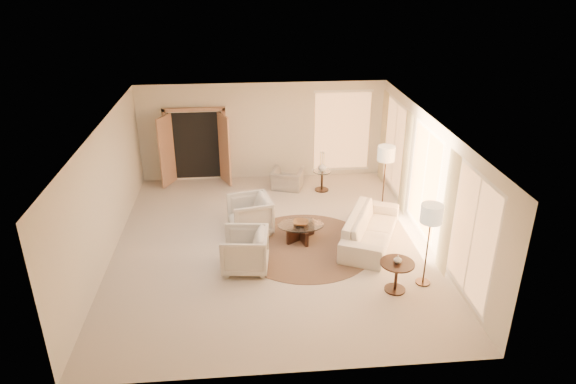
{
  "coord_description": "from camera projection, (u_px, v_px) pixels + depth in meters",
  "views": [
    {
      "loc": [
        -0.56,
        -10.1,
        5.87
      ],
      "look_at": [
        0.4,
        0.4,
        1.1
      ],
      "focal_mm": 32.0,
      "sensor_mm": 36.0,
      "label": 1
    }
  ],
  "objects": [
    {
      "name": "end_vase",
      "position": [
        398.0,
        259.0,
        9.72
      ],
      "size": [
        0.16,
        0.16,
        0.16
      ],
      "primitive_type": "imported",
      "rotation": [
        0.0,
        0.0,
        -0.03
      ],
      "color": "silver",
      "rests_on": "end_table"
    },
    {
      "name": "area_rug",
      "position": [
        306.0,
        246.0,
        11.55
      ],
      "size": [
        3.96,
        3.96,
        0.01
      ],
      "primitive_type": "cylinder",
      "rotation": [
        0.0,
        0.0,
        -0.36
      ],
      "color": "#3B261B",
      "rests_on": "room"
    },
    {
      "name": "coffee_table",
      "position": [
        301.0,
        230.0,
        11.72
      ],
      "size": [
        1.36,
        1.36,
        0.39
      ],
      "rotation": [
        0.0,
        0.0,
        -0.36
      ],
      "color": "black",
      "rests_on": "room"
    },
    {
      "name": "side_table",
      "position": [
        322.0,
        178.0,
        14.21
      ],
      "size": [
        0.5,
        0.5,
        0.58
      ],
      "rotation": [
        0.0,
        0.0,
        0.02
      ],
      "color": "black",
      "rests_on": "room"
    },
    {
      "name": "french_doors",
      "position": [
        196.0,
        147.0,
        14.49
      ],
      "size": [
        1.95,
        0.66,
        2.16
      ],
      "color": "tan",
      "rests_on": "room"
    },
    {
      "name": "floor_lamp_near",
      "position": [
        386.0,
        157.0,
        12.52
      ],
      "size": [
        0.43,
        0.43,
        1.76
      ],
      "rotation": [
        0.0,
        0.0,
        0.09
      ],
      "color": "black",
      "rests_on": "room"
    },
    {
      "name": "armchair_right",
      "position": [
        245.0,
        249.0,
        10.52
      ],
      "size": [
        0.95,
        1.0,
        0.95
      ],
      "primitive_type": "imported",
      "rotation": [
        0.0,
        0.0,
        -1.68
      ],
      "color": "beige",
      "rests_on": "room"
    },
    {
      "name": "window_back_corner",
      "position": [
        342.0,
        131.0,
        14.84
      ],
      "size": [
        1.7,
        0.1,
        2.4
      ],
      "primitive_type": null,
      "color": "#EDA35E",
      "rests_on": "room"
    },
    {
      "name": "floor_lamp_far",
      "position": [
        431.0,
        217.0,
        9.62
      ],
      "size": [
        0.42,
        0.42,
        1.73
      ],
      "rotation": [
        0.0,
        0.0,
        -0.41
      ],
      "color": "black",
      "rests_on": "room"
    },
    {
      "name": "curtains_right",
      "position": [
        410.0,
        169.0,
        12.28
      ],
      "size": [
        0.06,
        5.2,
        2.6
      ],
      "primitive_type": null,
      "color": "beige",
      "rests_on": "room"
    },
    {
      "name": "side_vase",
      "position": [
        322.0,
        167.0,
        14.06
      ],
      "size": [
        0.31,
        0.31,
        0.25
      ],
      "primitive_type": "imported",
      "rotation": [
        0.0,
        0.0,
        -0.37
      ],
      "color": "silver",
      "rests_on": "side_table"
    },
    {
      "name": "windows_right",
      "position": [
        425.0,
        182.0,
        11.45
      ],
      "size": [
        0.1,
        6.4,
        2.4
      ],
      "primitive_type": null,
      "color": "#EDA35E",
      "rests_on": "room"
    },
    {
      "name": "sofa",
      "position": [
        370.0,
        228.0,
        11.58
      ],
      "size": [
        1.85,
        2.57,
        0.7
      ],
      "primitive_type": "imported",
      "rotation": [
        0.0,
        0.0,
        1.14
      ],
      "color": "beige",
      "rests_on": "room"
    },
    {
      "name": "armchair_left",
      "position": [
        250.0,
        213.0,
        11.99
      ],
      "size": [
        1.04,
        1.09,
        0.96
      ],
      "primitive_type": "imported",
      "rotation": [
        0.0,
        0.0,
        -1.36
      ],
      "color": "beige",
      "rests_on": "room"
    },
    {
      "name": "bowl",
      "position": [
        301.0,
        223.0,
        11.64
      ],
      "size": [
        0.42,
        0.42,
        0.09
      ],
      "primitive_type": "imported",
      "rotation": [
        0.0,
        0.0,
        -0.22
      ],
      "color": "brown",
      "rests_on": "coffee_table"
    },
    {
      "name": "accent_chair",
      "position": [
        287.0,
        176.0,
        14.31
      ],
      "size": [
        0.98,
        0.79,
        0.75
      ],
      "primitive_type": "imported",
      "rotation": [
        0.0,
        0.0,
        2.83
      ],
      "color": "#9C978E",
      "rests_on": "room"
    },
    {
      "name": "end_table",
      "position": [
        397.0,
        271.0,
        9.83
      ],
      "size": [
        0.66,
        0.66,
        0.62
      ],
      "rotation": [
        0.0,
        0.0,
        -0.16
      ],
      "color": "black",
      "rests_on": "room"
    },
    {
      "name": "room",
      "position": [
        271.0,
        188.0,
        11.05
      ],
      "size": [
        7.04,
        8.04,
        2.83
      ],
      "color": "beige",
      "rests_on": "ground"
    }
  ]
}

